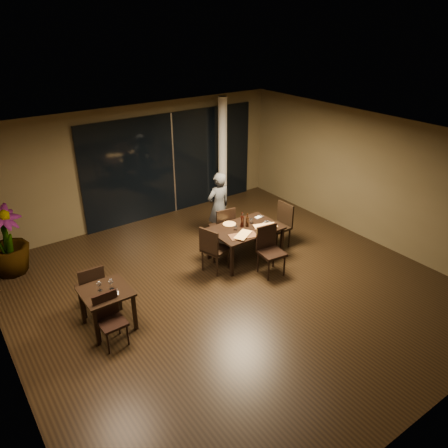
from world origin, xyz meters
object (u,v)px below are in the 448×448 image
at_px(diner, 219,207).
at_px(main_table, 246,231).
at_px(bottle_b, 247,220).
at_px(bottle_c, 242,220).
at_px(side_table, 106,297).
at_px(chair_side_far, 91,287).
at_px(chair_main_right, 281,223).
at_px(bottle_a, 242,220).
at_px(chair_main_near, 269,247).
at_px(chair_main_left, 213,247).
at_px(potted_plant, 5,240).
at_px(chair_side_near, 110,317).
at_px(chair_main_far, 223,225).

bearing_deg(diner, main_table, 84.84).
xyz_separation_m(bottle_b, bottle_c, (-0.10, 0.06, 0.02)).
bearing_deg(side_table, chair_side_far, 96.68).
bearing_deg(chair_side_far, side_table, 99.60).
xyz_separation_m(chair_main_right, chair_side_far, (-4.49, 0.08, -0.04)).
distance_m(side_table, bottle_a, 3.44).
relative_size(chair_main_near, chair_main_right, 0.99).
bearing_deg(chair_main_left, potted_plant, 37.21).
distance_m(chair_side_near, bottle_c, 3.64).
relative_size(chair_main_far, chair_main_left, 0.99).
bearing_deg(chair_main_near, side_table, -177.37).
xyz_separation_m(bottle_a, bottle_c, (-0.00, -0.00, 0.01)).
relative_size(chair_main_far, potted_plant, 0.67).
bearing_deg(chair_main_right, bottle_a, -97.70).
bearing_deg(diner, side_table, 22.36).
distance_m(chair_main_far, chair_main_near, 1.42).
bearing_deg(chair_side_near, side_table, 72.21).
xyz_separation_m(chair_main_near, potted_plant, (-4.45, 3.13, 0.18)).
bearing_deg(chair_main_far, chair_main_near, 105.42).
bearing_deg(potted_plant, chair_main_far, -21.86).
bearing_deg(diner, potted_plant, -18.62).
bearing_deg(chair_main_far, bottle_b, 114.71).
height_order(chair_main_near, diner, diner).
distance_m(chair_main_near, chair_side_near, 3.57).
distance_m(chair_side_far, diner, 3.68).
bearing_deg(chair_main_left, bottle_c, -98.57).
xyz_separation_m(chair_side_near, bottle_c, (3.48, 0.98, 0.41)).
xyz_separation_m(side_table, chair_main_far, (3.28, 1.17, -0.05)).
relative_size(diner, bottle_a, 5.21).
bearing_deg(chair_side_near, bottle_b, 12.69).
bearing_deg(bottle_c, bottle_a, 28.94).
bearing_deg(chair_main_right, chair_main_near, -55.34).
xyz_separation_m(diner, bottle_a, (-0.08, -1.02, 0.07)).
height_order(chair_main_far, chair_main_near, chair_main_near).
xyz_separation_m(chair_main_right, bottle_b, (-0.96, 0.05, 0.32)).
distance_m(chair_main_far, diner, 0.54).
distance_m(side_table, diner, 3.81).
relative_size(side_table, diner, 0.47).
bearing_deg(side_table, chair_side_near, -106.08).
bearing_deg(bottle_a, chair_side_far, -179.47).
bearing_deg(side_table, chair_main_far, 19.57).
bearing_deg(chair_main_near, chair_main_right, 43.27).
xyz_separation_m(potted_plant, bottle_b, (4.46, -2.35, 0.14)).
xyz_separation_m(chair_side_near, potted_plant, (-0.89, 3.27, 0.26)).
xyz_separation_m(chair_main_near, diner, (-0.00, 1.85, 0.26)).
height_order(bottle_b, bottle_c, bottle_c).
xyz_separation_m(chair_main_left, bottle_b, (0.97, 0.08, 0.33)).
distance_m(chair_main_right, bottle_c, 1.12).
height_order(chair_main_right, bottle_b, bottle_b).
height_order(potted_plant, bottle_a, potted_plant).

